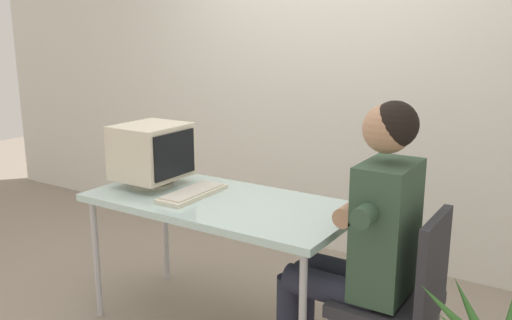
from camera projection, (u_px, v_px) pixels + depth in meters
The scene contains 6 objects.
wall_back at pixel (373, 52), 3.77m from camera, with size 8.00×0.10×3.00m, color silver.
desk at pixel (220, 208), 2.97m from camera, with size 1.47×0.71×0.76m.
crt_monitor at pixel (152, 152), 3.17m from camera, with size 0.36×0.39×0.36m.
keyboard at pixel (192, 193), 3.01m from camera, with size 0.18×0.45×0.03m.
office_chair at pixel (401, 294), 2.45m from camera, with size 0.43×0.43×0.89m.
person_seated at pixel (363, 234), 2.49m from camera, with size 0.74×0.55×1.36m.
Camera 1 is at (1.69, -2.27, 1.65)m, focal length 38.24 mm.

